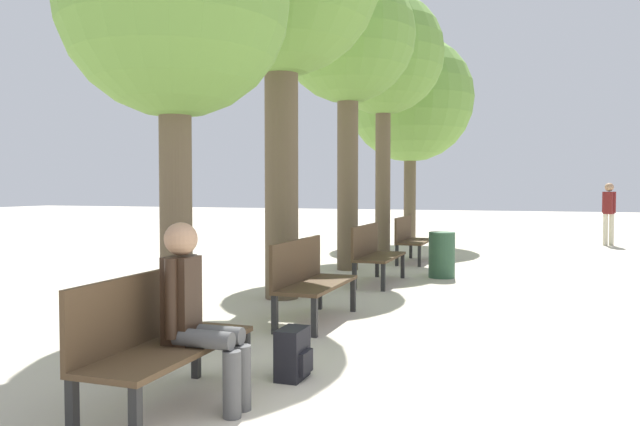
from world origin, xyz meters
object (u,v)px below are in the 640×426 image
at_px(bench_row_1, 308,276).
at_px(tree_row_0, 174,6).
at_px(pedestrian_mid, 609,210).
at_px(bench_row_0, 157,334).
at_px(tree_row_2, 348,40).
at_px(tree_row_4, 410,99).
at_px(person_seated, 196,310).
at_px(tree_row_3, 383,56).
at_px(backpack, 293,354).
at_px(bench_row_2, 373,251).
at_px(trash_bin, 442,255).
at_px(bench_row_3, 410,237).

xyz_separation_m(bench_row_1, tree_row_0, (-0.88, -1.40, 2.81)).
bearing_deg(pedestrian_mid, bench_row_0, -106.47).
height_order(tree_row_2, tree_row_4, tree_row_4).
bearing_deg(tree_row_2, person_seated, -81.36).
height_order(bench_row_1, tree_row_3, tree_row_3).
bearing_deg(tree_row_0, tree_row_4, 90.00).
height_order(person_seated, pedestrian_mid, pedestrian_mid).
bearing_deg(bench_row_0, backpack, 56.15).
xyz_separation_m(bench_row_1, tree_row_4, (-0.88, 10.61, 3.49)).
bearing_deg(bench_row_0, bench_row_2, 90.00).
height_order(tree_row_2, trash_bin, tree_row_2).
distance_m(tree_row_0, pedestrian_mid, 14.19).
bearing_deg(bench_row_3, tree_row_2, -119.10).
height_order(bench_row_3, backpack, bench_row_3).
relative_size(bench_row_0, backpack, 3.69).
relative_size(bench_row_0, bench_row_2, 1.00).
bearing_deg(bench_row_2, bench_row_0, -90.00).
bearing_deg(tree_row_4, tree_row_3, -90.00).
xyz_separation_m(bench_row_1, backpack, (0.64, -2.10, -0.33)).
bearing_deg(tree_row_2, pedestrian_mid, 53.56).
distance_m(pedestrian_mid, trash_bin, 8.26).
relative_size(tree_row_0, trash_bin, 5.74).
distance_m(tree_row_4, person_seated, 14.02).
distance_m(tree_row_2, pedestrian_mid, 9.39).
height_order(backpack, pedestrian_mid, pedestrian_mid).
bearing_deg(backpack, tree_row_3, 99.16).
relative_size(bench_row_2, bench_row_3, 1.00).
bearing_deg(backpack, person_seated, -114.36).
bearing_deg(trash_bin, bench_row_2, -133.43).
height_order(tree_row_0, tree_row_4, tree_row_4).
xyz_separation_m(bench_row_3, backpack, (0.64, -8.21, -0.33)).
bearing_deg(bench_row_2, bench_row_1, -90.00).
distance_m(bench_row_0, person_seated, 0.32).
bearing_deg(tree_row_3, bench_row_0, -85.16).
relative_size(backpack, pedestrian_mid, 0.25).
xyz_separation_m(bench_row_1, bench_row_2, (0.00, 3.05, 0.00)).
relative_size(bench_row_3, pedestrian_mid, 0.91).
bearing_deg(backpack, pedestrian_mid, 74.92).
distance_m(bench_row_0, tree_row_0, 3.37).
height_order(bench_row_0, backpack, bench_row_0).
height_order(bench_row_2, backpack, bench_row_2).
xyz_separation_m(tree_row_4, trash_bin, (1.84, -6.55, -3.63)).
bearing_deg(bench_row_2, backpack, -82.88).
relative_size(person_seated, pedestrian_mid, 0.78).
bearing_deg(bench_row_1, bench_row_3, 90.00).
relative_size(bench_row_3, tree_row_3, 0.25).
relative_size(bench_row_1, pedestrian_mid, 0.91).
distance_m(bench_row_1, pedestrian_mid, 12.37).
xyz_separation_m(backpack, trash_bin, (0.31, 6.16, 0.19)).
relative_size(bench_row_2, trash_bin, 1.94).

